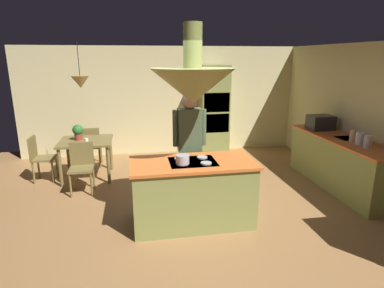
% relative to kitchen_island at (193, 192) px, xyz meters
% --- Properties ---
extents(ground, '(8.16, 8.16, 0.00)m').
position_rel_kitchen_island_xyz_m(ground, '(0.00, 0.20, -0.46)').
color(ground, '#9E7042').
extents(wall_back, '(6.80, 0.10, 2.55)m').
position_rel_kitchen_island_xyz_m(wall_back, '(0.00, 3.65, 0.81)').
color(wall_back, beige).
rests_on(wall_back, ground).
extents(wall_right, '(0.10, 7.20, 2.55)m').
position_rel_kitchen_island_xyz_m(wall_right, '(3.25, 0.60, 0.81)').
color(wall_right, beige).
rests_on(wall_right, ground).
extents(kitchen_island, '(1.71, 0.85, 0.94)m').
position_rel_kitchen_island_xyz_m(kitchen_island, '(0.00, 0.00, 0.00)').
color(kitchen_island, '#8C934C').
rests_on(kitchen_island, ground).
extents(counter_run_right, '(0.73, 2.47, 0.92)m').
position_rel_kitchen_island_xyz_m(counter_run_right, '(2.84, 0.80, 0.00)').
color(counter_run_right, '#8C934C').
rests_on(counter_run_right, ground).
extents(oven_tower, '(0.66, 0.62, 2.13)m').
position_rel_kitchen_island_xyz_m(oven_tower, '(1.10, 3.24, 0.60)').
color(oven_tower, '#8C934C').
rests_on(oven_tower, ground).
extents(dining_table, '(0.97, 0.90, 0.76)m').
position_rel_kitchen_island_xyz_m(dining_table, '(-1.70, 2.10, 0.19)').
color(dining_table, olive).
rests_on(dining_table, ground).
extents(person_at_island, '(0.53, 0.24, 1.76)m').
position_rel_kitchen_island_xyz_m(person_at_island, '(0.08, 0.70, 0.56)').
color(person_at_island, tan).
rests_on(person_at_island, ground).
extents(range_hood, '(1.10, 1.10, 1.00)m').
position_rel_kitchen_island_xyz_m(range_hood, '(0.00, 0.00, 1.51)').
color(range_hood, '#8C934C').
extents(pendant_light_over_table, '(0.32, 0.32, 0.82)m').
position_rel_kitchen_island_xyz_m(pendant_light_over_table, '(-1.70, 2.10, 1.40)').
color(pendant_light_over_table, '#E0B266').
extents(chair_facing_island, '(0.40, 0.40, 0.87)m').
position_rel_kitchen_island_xyz_m(chair_facing_island, '(-1.70, 1.43, 0.04)').
color(chair_facing_island, olive).
rests_on(chair_facing_island, ground).
extents(chair_by_back_wall, '(0.40, 0.40, 0.87)m').
position_rel_kitchen_island_xyz_m(chair_by_back_wall, '(-1.70, 2.77, 0.04)').
color(chair_by_back_wall, olive).
rests_on(chair_by_back_wall, ground).
extents(chair_at_corner, '(0.40, 0.40, 0.87)m').
position_rel_kitchen_island_xyz_m(chair_at_corner, '(-2.56, 2.10, 0.04)').
color(chair_at_corner, olive).
rests_on(chair_at_corner, ground).
extents(potted_plant_on_table, '(0.20, 0.20, 0.30)m').
position_rel_kitchen_island_xyz_m(potted_plant_on_table, '(-1.83, 2.14, 0.47)').
color(potted_plant_on_table, '#99382D').
rests_on(potted_plant_on_table, dining_table).
extents(cup_on_table, '(0.07, 0.07, 0.09)m').
position_rel_kitchen_island_xyz_m(cup_on_table, '(-1.65, 1.88, 0.34)').
color(cup_on_table, white).
rests_on(cup_on_table, dining_table).
extents(canister_flour, '(0.12, 0.12, 0.20)m').
position_rel_kitchen_island_xyz_m(canister_flour, '(2.84, 0.19, 0.55)').
color(canister_flour, silver).
rests_on(canister_flour, counter_run_right).
extents(canister_sugar, '(0.14, 0.14, 0.21)m').
position_rel_kitchen_island_xyz_m(canister_sugar, '(2.84, 0.37, 0.56)').
color(canister_sugar, silver).
rests_on(canister_sugar, counter_run_right).
extents(canister_tea, '(0.10, 0.10, 0.20)m').
position_rel_kitchen_island_xyz_m(canister_tea, '(2.84, 0.55, 0.55)').
color(canister_tea, '#E0B78C').
rests_on(canister_tea, counter_run_right).
extents(microwave_on_counter, '(0.46, 0.36, 0.28)m').
position_rel_kitchen_island_xyz_m(microwave_on_counter, '(2.84, 1.53, 0.59)').
color(microwave_on_counter, '#232326').
rests_on(microwave_on_counter, counter_run_right).
extents(cooking_pot_on_cooktop, '(0.18, 0.18, 0.12)m').
position_rel_kitchen_island_xyz_m(cooking_pot_on_cooktop, '(-0.16, -0.13, 0.53)').
color(cooking_pot_on_cooktop, '#B2B2B7').
rests_on(cooking_pot_on_cooktop, kitchen_island).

